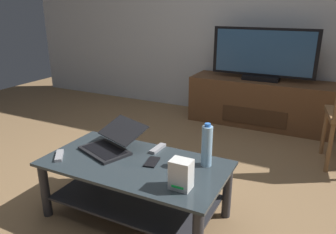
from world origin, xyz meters
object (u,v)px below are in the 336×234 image
Objects in this scene: laptop at (112,142)px; tv_remote at (158,148)px; cell_phone at (152,162)px; soundbar_remote at (59,156)px; coffee_table at (135,180)px; television at (263,55)px; water_bottle_near at (207,146)px; router_box at (181,174)px; media_cabinet at (259,102)px.

tv_remote is (0.29, 0.14, -0.04)m from laptop.
cell_phone is 0.62m from soundbar_remote.
laptop is at bearing 158.01° from coffee_table.
television reaches higher than cell_phone.
water_bottle_near is at bearing -18.98° from soundbar_remote.
router_box is 1.05× the size of tv_remote.
laptop reaches higher than cell_phone.
coffee_table is 0.47m from router_box.
television is at bearing 72.57° from cell_phone.
laptop is at bearing 7.70° from soundbar_remote.
coffee_table is 7.03× the size of router_box.
media_cabinet is at bearing 83.29° from tv_remote.
media_cabinet is at bearing 91.13° from router_box.
media_cabinet is at bearing 31.74° from soundbar_remote.
router_box is 0.36m from cell_phone.
tv_remote is 1.00× the size of soundbar_remote.
laptop is 2.78× the size of router_box.
coffee_table is 0.32m from laptop.
media_cabinet is 1.39× the size of television.
coffee_table is 0.52m from water_bottle_near.
router_box is 0.52m from tv_remote.
coffee_table is 7.38× the size of soundbar_remote.
cell_phone is at bearing -96.50° from media_cabinet.
laptop is (-0.59, -2.06, -0.36)m from television.
coffee_table is 0.17m from cell_phone.
router_box is at bearing -21.11° from laptop.
router_box reaches higher than cell_phone.
cell_phone is at bearing -159.01° from water_bottle_near.
television is 2.17m from cell_phone.
water_bottle_near reaches higher than router_box.
water_bottle_near is (0.08, -2.02, 0.26)m from media_cabinet.
cell_phone is 0.88× the size of tv_remote.
laptop is at bearing -105.92° from television.
tv_remote and soundbar_remote have the same top height.
media_cabinet is 2.16m from cell_phone.
router_box is at bearing -20.56° from coffee_table.
media_cabinet is at bearing 92.16° from water_bottle_near.
cell_phone is 0.88× the size of soundbar_remote.
soundbar_remote is at bearing -160.28° from water_bottle_near.
television reaches higher than router_box.
media_cabinet is 1.98m from tv_remote.
television is 2.50m from soundbar_remote.
television reaches higher than media_cabinet.
laptop reaches higher than tv_remote.
water_bottle_near is 0.97m from soundbar_remote.
laptop is 0.68m from router_box.
router_box is 0.32m from water_bottle_near.
router_box reaches higher than media_cabinet.
water_bottle_near is at bearing 10.13° from cell_phone.
television reaches higher than water_bottle_near.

